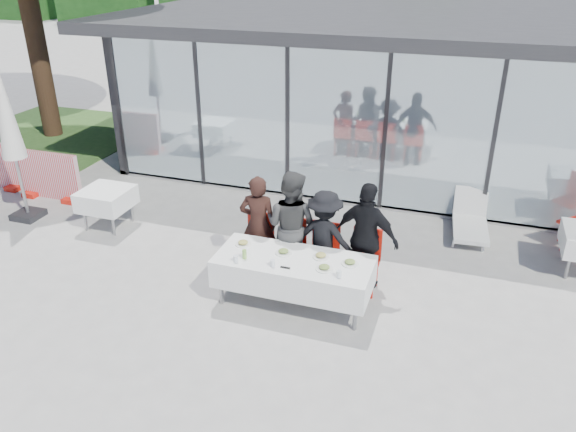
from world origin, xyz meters
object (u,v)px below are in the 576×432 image
object	(u,v)px
diner_chair_a	(259,240)
spare_table_left	(106,199)
juice_bottle	(244,254)
market_umbrella	(7,121)
diner_a	(258,224)
diner_chair_b	(291,245)
plate_b	(283,252)
plate_d	(350,263)
plate_extra	(324,268)
diner_b	(291,225)
plate_a	(243,243)
plate_c	(321,256)
diner_chair_d	(365,257)
folded_eyeglasses	(285,268)
diner_c	(325,237)
diner_d	(366,238)
diner_chair_c	(324,250)
dining_table	(294,272)
lounger	(470,219)

from	to	relation	value
diner_chair_a	spare_table_left	bearing A→B (deg)	170.21
juice_bottle	market_umbrella	distance (m)	5.40
diner_a	diner_chair_b	distance (m)	0.61
plate_b	plate_d	xyz separation A→B (m)	(0.98, 0.01, 0.00)
plate_d	plate_extra	bearing A→B (deg)	-140.17
spare_table_left	diner_b	bearing A→B (deg)	-8.42
plate_a	plate_b	xyz separation A→B (m)	(0.66, -0.06, 0.00)
diner_chair_a	plate_c	xyz separation A→B (m)	(1.19, -0.59, 0.24)
plate_extra	juice_bottle	world-z (taller)	juice_bottle
plate_a	plate_extra	size ratio (longest dim) A/B	1.00
plate_extra	diner_chair_d	bearing A→B (deg)	65.64
plate_d	plate_extra	distance (m)	0.39
diner_a	diner_b	xyz separation A→B (m)	(0.54, 0.00, 0.07)
diner_chair_b	diner_b	bearing A→B (deg)	-90.00
plate_d	folded_eyeglasses	size ratio (longest dim) A/B	1.74
diner_c	diner_d	bearing A→B (deg)	-172.82
diner_c	plate_c	xyz separation A→B (m)	(0.10, -0.59, 0.02)
diner_d	diner_chair_d	bearing A→B (deg)	-75.21
diner_chair_c	dining_table	bearing A→B (deg)	-108.59
diner_chair_d	dining_table	bearing A→B (deg)	-140.08
diner_d	plate_c	world-z (taller)	diner_d
market_umbrella	plate_b	bearing A→B (deg)	-10.15
diner_b	diner_chair_d	xyz separation A→B (m)	(1.19, 0.00, -0.35)
diner_c	diner_chair_d	distance (m)	0.68
lounger	diner_chair_a	bearing A→B (deg)	-142.46
diner_a	diner_chair_a	distance (m)	0.28
market_umbrella	diner_chair_b	bearing A→B (deg)	-3.69
diner_a	market_umbrella	bearing A→B (deg)	-14.16
diner_b	lounger	size ratio (longest dim) A/B	1.29
diner_d	folded_eyeglasses	distance (m)	1.39
diner_a	spare_table_left	distance (m)	3.30
dining_table	plate_c	bearing A→B (deg)	24.57
lounger	plate_extra	bearing A→B (deg)	-119.24
plate_d	lounger	bearing A→B (deg)	63.09
plate_c	spare_table_left	xyz separation A→B (m)	(-4.43, 1.15, -0.22)
diner_chair_d	plate_d	world-z (taller)	diner_chair_d
diner_c	plate_b	world-z (taller)	diner_c
diner_d	plate_d	xyz separation A→B (m)	(-0.10, -0.64, -0.09)
diner_a	diner_c	size ratio (longest dim) A/B	1.07
diner_b	plate_extra	world-z (taller)	diner_b
plate_a	plate_c	xyz separation A→B (m)	(1.20, 0.00, 0.00)
plate_c	diner_c	bearing A→B (deg)	100.13
diner_chair_a	diner_d	distance (m)	1.76
diner_d	plate_extra	xyz separation A→B (m)	(-0.40, -0.89, -0.09)
plate_a	lounger	xyz separation A→B (m)	(3.22, 3.05, -0.52)
dining_table	diner_chair_b	size ratio (longest dim) A/B	2.32
plate_b	spare_table_left	xyz separation A→B (m)	(-3.88, 1.21, -0.22)
juice_bottle	diner_chair_b	bearing A→B (deg)	68.38
plate_d	lounger	distance (m)	3.52
plate_d	juice_bottle	xyz separation A→B (m)	(-1.46, -0.32, 0.04)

